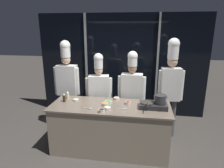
{
  "coord_description": "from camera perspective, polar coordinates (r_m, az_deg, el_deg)",
  "views": [
    {
      "loc": [
        0.57,
        -3.44,
        2.36
      ],
      "look_at": [
        0.0,
        0.25,
        1.28
      ],
      "focal_mm": 32.0,
      "sensor_mm": 36.0,
      "label": 1
    }
  ],
  "objects": [
    {
      "name": "ground_plane",
      "position": [
        4.21,
        -0.55,
        -17.99
      ],
      "size": [
        24.0,
        24.0,
        0.0
      ],
      "primitive_type": "plane",
      "color": "#47423D"
    },
    {
      "name": "window_wall_back",
      "position": [
        5.39,
        2.58,
        5.29
      ],
      "size": [
        4.47,
        0.09,
        2.7
      ],
      "color": "black",
      "rests_on": "ground_plane"
    },
    {
      "name": "demo_counter",
      "position": [
        3.97,
        -0.57,
        -12.39
      ],
      "size": [
        2.26,
        0.85,
        0.93
      ],
      "color": "gray",
      "rests_on": "ground_plane"
    },
    {
      "name": "portable_stove",
      "position": [
        3.73,
        11.71,
        -5.99
      ],
      "size": [
        0.5,
        0.33,
        0.1
      ],
      "color": "#28282B",
      "rests_on": "demo_counter"
    },
    {
      "name": "frying_pan",
      "position": [
        3.69,
        9.99,
        -4.88
      ],
      "size": [
        0.26,
        0.45,
        0.05
      ],
      "color": "#38332D",
      "rests_on": "portable_stove"
    },
    {
      "name": "stock_pot",
      "position": [
        3.69,
        13.61,
        -4.16
      ],
      "size": [
        0.23,
        0.2,
        0.15
      ],
      "color": "#333335",
      "rests_on": "portable_stove"
    },
    {
      "name": "squeeze_bottle_soy",
      "position": [
        4.03,
        -13.52,
        -3.8
      ],
      "size": [
        0.06,
        0.06,
        0.18
      ],
      "color": "#332319",
      "rests_on": "demo_counter"
    },
    {
      "name": "squeeze_bottle_oil",
      "position": [
        4.19,
        -12.55,
        -3.12
      ],
      "size": [
        0.06,
        0.06,
        0.16
      ],
      "color": "beige",
      "rests_on": "demo_counter"
    },
    {
      "name": "prep_bowl_noodles",
      "position": [
        4.07,
        -10.29,
        -4.43
      ],
      "size": [
        0.11,
        0.11,
        0.03
      ],
      "color": "silver",
      "rests_on": "demo_counter"
    },
    {
      "name": "prep_bowl_scallions",
      "position": [
        3.88,
        -1.05,
        -5.11
      ],
      "size": [
        0.14,
        0.14,
        0.04
      ],
      "color": "silver",
      "rests_on": "demo_counter"
    },
    {
      "name": "prep_bowl_shrimp",
      "position": [
        4.06,
        1.33,
        -4.11
      ],
      "size": [
        0.12,
        0.12,
        0.05
      ],
      "color": "silver",
      "rests_on": "demo_counter"
    },
    {
      "name": "prep_bowl_soy_glaze",
      "position": [
        3.48,
        -3.01,
        -7.59
      ],
      "size": [
        0.11,
        0.11,
        0.05
      ],
      "color": "silver",
      "rests_on": "demo_counter"
    },
    {
      "name": "prep_bowl_carrots",
      "position": [
        3.75,
        -2.01,
        -5.72
      ],
      "size": [
        0.11,
        0.11,
        0.06
      ],
      "color": "silver",
      "rests_on": "demo_counter"
    },
    {
      "name": "prep_bowl_chili_flakes",
      "position": [
        3.83,
        4.53,
        -5.37
      ],
      "size": [
        0.11,
        0.11,
        0.05
      ],
      "color": "silver",
      "rests_on": "demo_counter"
    },
    {
      "name": "prep_bowl_bean_sprouts",
      "position": [
        3.58,
        -1.28,
        -6.94
      ],
      "size": [
        0.12,
        0.12,
        0.05
      ],
      "color": "silver",
      "rests_on": "demo_counter"
    },
    {
      "name": "serving_spoon_slotted",
      "position": [
        3.61,
        3.23,
        -7.11
      ],
      "size": [
        0.22,
        0.09,
        0.02
      ],
      "color": "#B2B5BA",
      "rests_on": "demo_counter"
    },
    {
      "name": "serving_spoon_solid",
      "position": [
        3.65,
        -6.75,
        -6.93
      ],
      "size": [
        0.22,
        0.07,
        0.02
      ],
      "color": "#B2B5BA",
      "rests_on": "demo_counter"
    },
    {
      "name": "chef_head",
      "position": [
        4.65,
        -12.7,
        1.35
      ],
      "size": [
        0.59,
        0.23,
        2.08
      ],
      "rotation": [
        0.0,
        0.0,
        3.14
      ],
      "color": "#4C4C51",
      "rests_on": "ground_plane"
    },
    {
      "name": "chef_sous",
      "position": [
        4.4,
        -3.75,
        -1.52
      ],
      "size": [
        0.57,
        0.3,
        1.82
      ],
      "rotation": [
        0.0,
        0.0,
        3.3
      ],
      "color": "#232326",
      "rests_on": "ground_plane"
    },
    {
      "name": "chef_line",
      "position": [
        4.27,
        5.64,
        -1.37
      ],
      "size": [
        0.59,
        0.23,
        1.88
      ],
      "rotation": [
        0.0,
        0.0,
        3.14
      ],
      "color": "#232326",
      "rests_on": "ground_plane"
    },
    {
      "name": "chef_pastry",
      "position": [
        4.31,
        16.46,
        0.93
      ],
      "size": [
        0.52,
        0.24,
        2.15
      ],
      "rotation": [
        0.0,
        0.0,
        3.23
      ],
      "color": "#4C4C51",
      "rests_on": "ground_plane"
    }
  ]
}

